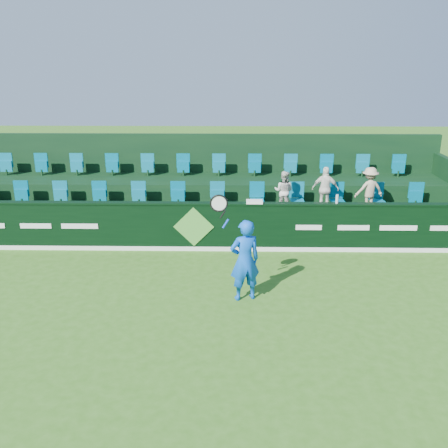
{
  "coord_description": "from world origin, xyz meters",
  "views": [
    {
      "loc": [
        1.04,
        -8.83,
        5.05
      ],
      "look_at": [
        0.84,
        2.8,
        1.15
      ],
      "focal_mm": 40.0,
      "sensor_mm": 36.0,
      "label": 1
    }
  ],
  "objects_px": {
    "spectator_right": "(369,189)",
    "drinks_bottle": "(337,199)",
    "tennis_player": "(245,260)",
    "spectator_middle": "(325,189)",
    "towel": "(254,202)",
    "spectator_left": "(284,191)"
  },
  "relations": [
    {
      "from": "tennis_player",
      "to": "towel",
      "type": "distance_m",
      "value": 2.98
    },
    {
      "from": "tennis_player",
      "to": "spectator_right",
      "type": "relative_size",
      "value": 1.91
    },
    {
      "from": "spectator_left",
      "to": "towel",
      "type": "relative_size",
      "value": 2.69
    },
    {
      "from": "tennis_player",
      "to": "drinks_bottle",
      "type": "xyz_separation_m",
      "value": [
        2.52,
        2.93,
        0.54
      ]
    },
    {
      "from": "tennis_player",
      "to": "spectator_left",
      "type": "relative_size",
      "value": 2.11
    },
    {
      "from": "tennis_player",
      "to": "towel",
      "type": "relative_size",
      "value": 5.68
    },
    {
      "from": "spectator_left",
      "to": "spectator_right",
      "type": "height_order",
      "value": "spectator_right"
    },
    {
      "from": "spectator_right",
      "to": "drinks_bottle",
      "type": "bearing_deg",
      "value": 33.55
    },
    {
      "from": "tennis_player",
      "to": "spectator_middle",
      "type": "xyz_separation_m",
      "value": [
        2.41,
        4.05,
        0.52
      ]
    },
    {
      "from": "towel",
      "to": "drinks_bottle",
      "type": "relative_size",
      "value": 1.85
    },
    {
      "from": "spectator_right",
      "to": "drinks_bottle",
      "type": "distance_m",
      "value": 1.6
    },
    {
      "from": "spectator_left",
      "to": "spectator_middle",
      "type": "height_order",
      "value": "spectator_middle"
    },
    {
      "from": "drinks_bottle",
      "to": "spectator_right",
      "type": "bearing_deg",
      "value": 44.37
    },
    {
      "from": "spectator_right",
      "to": "tennis_player",
      "type": "bearing_deg",
      "value": 37.05
    },
    {
      "from": "spectator_middle",
      "to": "towel",
      "type": "distance_m",
      "value": 2.37
    },
    {
      "from": "tennis_player",
      "to": "spectator_middle",
      "type": "height_order",
      "value": "tennis_player"
    },
    {
      "from": "spectator_left",
      "to": "towel",
      "type": "distance_m",
      "value": 1.43
    },
    {
      "from": "spectator_left",
      "to": "drinks_bottle",
      "type": "xyz_separation_m",
      "value": [
        1.31,
        -1.12,
        0.08
      ]
    },
    {
      "from": "spectator_middle",
      "to": "spectator_right",
      "type": "xyz_separation_m",
      "value": [
        1.26,
        0.0,
        -0.0
      ]
    },
    {
      "from": "tennis_player",
      "to": "drinks_bottle",
      "type": "distance_m",
      "value": 3.9
    },
    {
      "from": "tennis_player",
      "to": "spectator_middle",
      "type": "relative_size",
      "value": 1.9
    },
    {
      "from": "towel",
      "to": "spectator_middle",
      "type": "bearing_deg",
      "value": 28.26
    }
  ]
}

